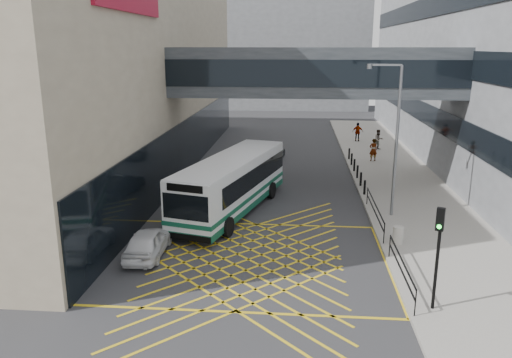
% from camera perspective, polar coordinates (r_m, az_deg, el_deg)
% --- Properties ---
extents(ground, '(120.00, 120.00, 0.00)m').
position_cam_1_polar(ground, '(22.18, -0.88, -9.18)').
color(ground, '#333335').
extents(building_whsmith, '(24.17, 42.00, 16.00)m').
position_cam_1_polar(building_whsmith, '(41.33, -24.73, 12.14)').
color(building_whsmith, tan).
rests_on(building_whsmith, ground).
extents(building_far, '(28.00, 16.00, 18.00)m').
position_cam_1_polar(building_far, '(80.24, 2.02, 14.90)').
color(building_far, gray).
rests_on(building_far, ground).
extents(skybridge, '(20.00, 4.10, 3.00)m').
position_cam_1_polar(skybridge, '(32.19, 6.68, 12.06)').
color(skybridge, '#393E43').
rests_on(skybridge, ground).
extents(pavement, '(6.00, 54.00, 0.16)m').
position_cam_1_polar(pavement, '(36.93, 15.54, 0.31)').
color(pavement, gray).
rests_on(pavement, ground).
extents(box_junction, '(12.00, 9.00, 0.01)m').
position_cam_1_polar(box_junction, '(22.18, -0.88, -9.17)').
color(box_junction, gold).
rests_on(box_junction, ground).
extents(bus, '(5.37, 11.43, 3.13)m').
position_cam_1_polar(bus, '(27.95, -2.66, -0.41)').
color(bus, silver).
rests_on(bus, ground).
extents(car_white, '(1.75, 4.10, 1.29)m').
position_cam_1_polar(car_white, '(22.83, -12.27, -7.06)').
color(car_white, silver).
rests_on(car_white, ground).
extents(car_dark, '(2.50, 4.57, 1.35)m').
position_cam_1_polar(car_dark, '(30.78, -4.38, -0.92)').
color(car_dark, black).
rests_on(car_dark, ground).
extents(car_silver, '(2.80, 4.52, 1.31)m').
position_cam_1_polar(car_silver, '(41.22, 1.56, 3.17)').
color(car_silver, gray).
rests_on(car_silver, ground).
extents(traffic_light, '(0.31, 0.45, 3.77)m').
position_cam_1_polar(traffic_light, '(18.03, 20.11, -7.00)').
color(traffic_light, black).
rests_on(traffic_light, pavement).
extents(street_lamp, '(1.83, 0.47, 8.04)m').
position_cam_1_polar(street_lamp, '(27.18, 15.46, 5.24)').
color(street_lamp, slate).
rests_on(street_lamp, pavement).
extents(litter_bin, '(0.48, 0.48, 0.84)m').
position_cam_1_polar(litter_bin, '(24.21, 15.92, -6.19)').
color(litter_bin, '#ADA89E').
rests_on(litter_bin, pavement).
extents(kerb_railings, '(0.05, 12.54, 1.00)m').
position_cam_1_polar(kerb_railings, '(23.76, 14.55, -5.72)').
color(kerb_railings, black).
rests_on(kerb_railings, pavement).
extents(bollards, '(0.14, 10.14, 0.90)m').
position_cam_1_polar(bollards, '(36.39, 11.34, 1.21)').
color(bollards, black).
rests_on(bollards, pavement).
extents(pedestrian_a, '(0.82, 0.68, 1.79)m').
position_cam_1_polar(pedestrian_a, '(40.92, 13.25, 3.26)').
color(pedestrian_a, gray).
rests_on(pedestrian_a, pavement).
extents(pedestrian_b, '(0.98, 0.77, 1.76)m').
position_cam_1_polar(pedestrian_b, '(45.65, 13.82, 4.39)').
color(pedestrian_b, gray).
rests_on(pedestrian_b, pavement).
extents(pedestrian_c, '(1.12, 0.65, 1.79)m').
position_cam_1_polar(pedestrian_c, '(49.22, 11.55, 5.28)').
color(pedestrian_c, gray).
rests_on(pedestrian_c, pavement).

